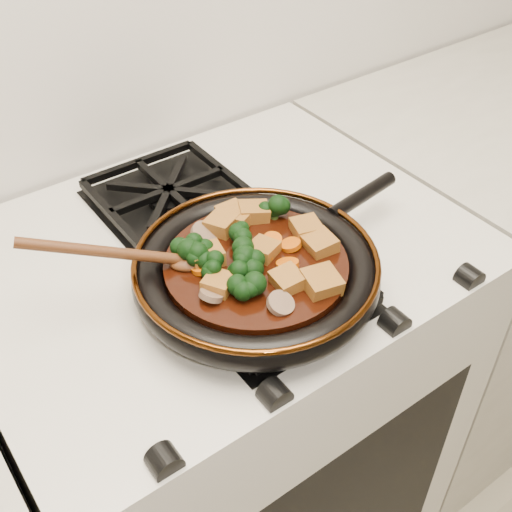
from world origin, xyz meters
TOP-DOWN VIEW (x-y plane):
  - stove at (0.00, 1.69)m, footprint 0.76×0.60m
  - burner_grate_front at (0.00, 1.55)m, footprint 0.23×0.23m
  - burner_grate_back at (0.00, 1.83)m, footprint 0.23×0.23m
  - skillet at (-0.01, 1.57)m, footprint 0.46×0.34m
  - braising_sauce at (-0.01, 1.57)m, footprint 0.25×0.25m
  - tofu_cube_0 at (-0.06, 1.61)m, footprint 0.05×0.05m
  - tofu_cube_1 at (0.08, 1.58)m, footprint 0.05×0.05m
  - tofu_cube_2 at (0.02, 1.65)m, footprint 0.05×0.06m
  - tofu_cube_3 at (-0.01, 1.65)m, footprint 0.06×0.05m
  - tofu_cube_4 at (-0.08, 1.56)m, footprint 0.05×0.05m
  - tofu_cube_5 at (0.03, 1.48)m, footprint 0.05×0.05m
  - tofu_cube_6 at (0.01, 1.58)m, footprint 0.05×0.05m
  - tofu_cube_7 at (0.08, 1.54)m, footprint 0.05×0.05m
  - tofu_cube_8 at (-0.01, 1.51)m, footprint 0.04×0.04m
  - tofu_cube_9 at (0.04, 1.65)m, footprint 0.06×0.05m
  - tofu_cube_10 at (0.02, 1.67)m, footprint 0.04×0.04m
  - broccoli_floret_0 at (0.07, 1.63)m, footprint 0.07×0.07m
  - broccoli_floret_1 at (-0.03, 1.57)m, footprint 0.08×0.09m
  - broccoli_floret_2 at (-0.01, 1.61)m, footprint 0.07×0.07m
  - broccoli_floret_3 at (-0.05, 1.56)m, footprint 0.09×0.09m
  - broccoli_floret_4 at (-0.06, 1.53)m, footprint 0.09×0.08m
  - broccoli_floret_5 at (-0.07, 1.63)m, footprint 0.09×0.08m
  - broccoli_floret_6 at (-0.07, 1.62)m, footprint 0.08×0.08m
  - broccoli_floret_7 at (-0.07, 1.59)m, footprint 0.06×0.06m
  - carrot_coin_0 at (0.03, 1.59)m, footprint 0.03×0.03m
  - carrot_coin_1 at (0.04, 1.56)m, footprint 0.03×0.03m
  - carrot_coin_2 at (0.02, 1.54)m, footprint 0.03×0.03m
  - carrot_coin_3 at (-0.08, 1.60)m, footprint 0.03×0.03m
  - carrot_coin_4 at (0.00, 1.57)m, footprint 0.03×0.03m
  - mushroom_slice_0 at (-0.10, 1.54)m, footprint 0.04×0.04m
  - mushroom_slice_1 at (-0.04, 1.48)m, footprint 0.05×0.05m
  - mushroom_slice_2 at (-0.00, 1.66)m, footprint 0.04×0.04m
  - mushroom_slice_3 at (-0.04, 1.65)m, footprint 0.05×0.05m
  - mushroom_slice_4 at (-0.01, 1.66)m, footprint 0.03×0.03m
  - wooden_spoon at (-0.14, 1.64)m, footprint 0.14×0.08m

SIDE VIEW (x-z plane):
  - stove at x=0.00m, z-range 0.00..0.90m
  - burner_grate_front at x=0.00m, z-range 0.90..0.93m
  - burner_grate_back at x=0.00m, z-range 0.90..0.93m
  - skillet at x=-0.01m, z-range 0.92..0.97m
  - braising_sauce at x=-0.01m, z-range 0.94..0.96m
  - carrot_coin_0 at x=0.03m, z-range 0.96..0.97m
  - carrot_coin_1 at x=0.04m, z-range 0.96..0.97m
  - carrot_coin_2 at x=0.02m, z-range 0.96..0.97m
  - carrot_coin_3 at x=-0.08m, z-range 0.96..0.97m
  - carrot_coin_4 at x=0.00m, z-range 0.95..0.97m
  - mushroom_slice_0 at x=-0.10m, z-range 0.96..0.98m
  - mushroom_slice_1 at x=-0.04m, z-range 0.96..0.98m
  - mushroom_slice_2 at x=0.00m, z-range 0.95..0.98m
  - mushroom_slice_3 at x=-0.04m, z-range 0.95..0.98m
  - mushroom_slice_4 at x=-0.01m, z-range 0.96..0.98m
  - tofu_cube_4 at x=-0.08m, z-range 0.95..0.98m
  - tofu_cube_10 at x=0.02m, z-range 0.95..0.98m
  - tofu_cube_6 at x=0.01m, z-range 0.95..0.98m
  - tofu_cube_1 at x=0.08m, z-range 0.96..0.98m
  - tofu_cube_7 at x=0.08m, z-range 0.95..0.98m
  - tofu_cube_8 at x=-0.01m, z-range 0.95..0.98m
  - tofu_cube_2 at x=0.02m, z-range 0.95..0.98m
  - broccoli_floret_3 at x=-0.05m, z-range 0.93..1.00m
  - tofu_cube_0 at x=-0.06m, z-range 0.95..0.98m
  - tofu_cube_9 at x=0.04m, z-range 0.95..0.98m
  - tofu_cube_3 at x=-0.01m, z-range 0.95..0.98m
  - tofu_cube_5 at x=0.03m, z-range 0.95..0.98m
  - broccoli_floret_4 at x=-0.06m, z-range 0.94..1.00m
  - broccoli_floret_0 at x=0.07m, z-range 0.94..1.00m
  - broccoli_floret_7 at x=-0.07m, z-range 0.94..1.00m
  - broccoli_floret_2 at x=-0.01m, z-range 0.94..1.00m
  - broccoli_floret_5 at x=-0.07m, z-range 0.94..1.00m
  - broccoli_floret_1 at x=-0.03m, z-range 0.93..1.01m
  - broccoli_floret_6 at x=-0.07m, z-range 0.94..1.00m
  - wooden_spoon at x=-0.14m, z-range 0.87..1.09m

